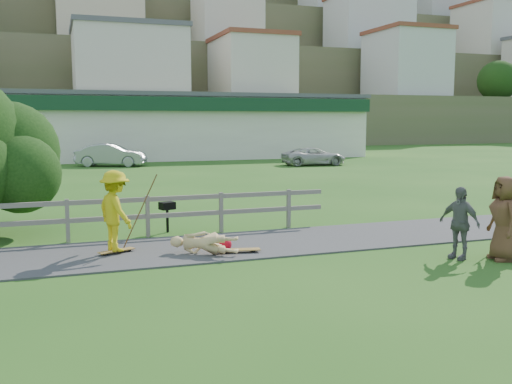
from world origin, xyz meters
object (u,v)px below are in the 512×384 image
spectator_b (459,223)px  car_white (314,156)px  spectator_c (504,218)px  car_silver (111,155)px  bbq (167,217)px  skater_fallen (204,243)px  skater_rider (115,215)px

spectator_b → car_white: 26.08m
spectator_c → car_silver: size_ratio=0.41×
spectator_b → car_white: (8.08, 24.79, -0.21)m
spectator_b → bbq: 7.54m
car_silver → car_white: 13.52m
skater_fallen → spectator_b: bearing=-77.3°
spectator_c → spectator_b: bearing=-103.2°
skater_rider → car_white: size_ratio=0.43×
skater_fallen → spectator_c: bearing=-78.0°
bbq → car_silver: bearing=70.4°
spectator_b → car_silver: size_ratio=0.36×
car_silver → bbq: (-0.61, -23.33, -0.32)m
skater_fallen → car_white: 26.31m
spectator_c → car_white: bearing=177.8°
car_white → skater_rider: bearing=148.7°
skater_rider → bbq: bearing=-58.0°
spectator_c → bbq: bearing=-117.2°
skater_rider → spectator_c: spectator_c is taller
car_white → bbq: 23.94m
spectator_b → skater_rider: bearing=-133.0°
skater_rider → spectator_b: (7.13, -2.89, -0.11)m
skater_fallen → car_silver: bearing=33.9°
car_white → car_silver: bearing=77.8°
skater_rider → bbq: 2.77m
skater_rider → skater_fallen: 2.12m
car_silver → bbq: car_silver is taller
skater_rider → spectator_b: size_ratio=1.14×
skater_rider → spectator_c: size_ratio=0.99×
skater_rider → spectator_c: bearing=-135.0°
car_white → spectator_b: bearing=165.4°
car_white → bbq: car_white is taller
bbq → skater_rider: bearing=-143.7°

